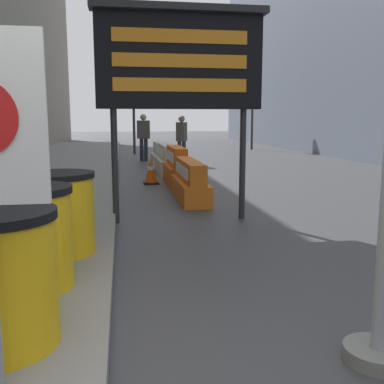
{
  "coord_description": "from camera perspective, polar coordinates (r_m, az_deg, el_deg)",
  "views": [
    {
      "loc": [
        0.12,
        -2.33,
        1.6
      ],
      "look_at": [
        1.29,
        5.13,
        0.38
      ],
      "focal_mm": 42.0,
      "sensor_mm": 36.0,
      "label": 1
    }
  ],
  "objects": [
    {
      "name": "jersey_barrier_orange_far",
      "position": [
        11.2,
        -1.97,
        3.07
      ],
      "size": [
        0.51,
        1.86,
        0.94
      ],
      "color": "orange",
      "rests_on": "ground_plane"
    },
    {
      "name": "message_board",
      "position": [
        7.1,
        -1.57,
        16.3
      ],
      "size": [
        2.66,
        0.36,
        3.28
      ],
      "color": "#28282B",
      "rests_on": "ground_plane"
    },
    {
      "name": "traffic_light_near_curb",
      "position": [
        21.26,
        -7.45,
        12.34
      ],
      "size": [
        0.28,
        0.45,
        3.86
      ],
      "color": "#2D2D30",
      "rests_on": "ground_plane"
    },
    {
      "name": "pedestrian_worker",
      "position": [
        16.14,
        -1.33,
        7.14
      ],
      "size": [
        0.45,
        0.53,
        1.75
      ],
      "rotation": [
        0.0,
        0.0,
        4.27
      ],
      "color": "#333338",
      "rests_on": "ground_plane"
    },
    {
      "name": "traffic_cone_near",
      "position": [
        14.32,
        -1.54,
        4.07
      ],
      "size": [
        0.38,
        0.38,
        0.68
      ],
      "color": "black",
      "rests_on": "ground_plane"
    },
    {
      "name": "jersey_barrier_cream",
      "position": [
        13.59,
        -3.21,
        3.99
      ],
      "size": [
        0.57,
        2.13,
        0.86
      ],
      "color": "beige",
      "rests_on": "ground_plane"
    },
    {
      "name": "traffic_cone_mid",
      "position": [
        11.35,
        -5.24,
        2.73
      ],
      "size": [
        0.39,
        0.39,
        0.69
      ],
      "color": "black",
      "rests_on": "ground_plane"
    },
    {
      "name": "jersey_barrier_orange_near",
      "position": [
        9.06,
        -0.29,
        1.22
      ],
      "size": [
        0.53,
        2.17,
        0.8
      ],
      "color": "orange",
      "rests_on": "ground_plane"
    },
    {
      "name": "barrel_drum_middle",
      "position": [
        4.11,
        -20.23,
        -5.47
      ],
      "size": [
        0.79,
        0.79,
        0.89
      ],
      "color": "yellow",
      "rests_on": "sidewalk_left"
    },
    {
      "name": "pedestrian_passerby",
      "position": [
        17.61,
        -6.17,
        7.39
      ],
      "size": [
        0.52,
        0.36,
        1.81
      ],
      "rotation": [
        0.0,
        0.0,
        6.12
      ],
      "color": "#23283D",
      "rests_on": "ground_plane"
    },
    {
      "name": "barrel_drum_back",
      "position": [
        5.07,
        -16.58,
        -2.57
      ],
      "size": [
        0.79,
        0.79,
        0.89
      ],
      "color": "yellow",
      "rests_on": "sidewalk_left"
    },
    {
      "name": "traffic_light_far_side",
      "position": [
        24.65,
        7.79,
        12.58
      ],
      "size": [
        0.28,
        0.45,
        4.3
      ],
      "color": "#2D2D30",
      "rests_on": "ground_plane"
    },
    {
      "name": "jersey_barrier_white",
      "position": [
        15.91,
        -4.06,
        4.67
      ],
      "size": [
        0.59,
        1.79,
        0.82
      ],
      "color": "silver",
      "rests_on": "ground_plane"
    }
  ]
}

